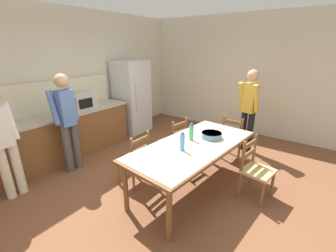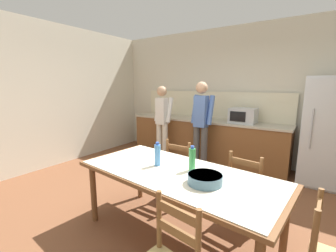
# 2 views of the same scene
# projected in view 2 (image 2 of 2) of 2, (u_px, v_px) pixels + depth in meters

# --- Properties ---
(ground_plane) EXTENTS (8.32, 8.32, 0.00)m
(ground_plane) POSITION_uv_depth(u_px,v_px,m) (182.00, 217.00, 2.90)
(ground_plane) COLOR brown
(wall_back) EXTENTS (6.52, 0.12, 2.90)m
(wall_back) POSITION_uv_depth(u_px,v_px,m) (246.00, 96.00, 4.80)
(wall_back) COLOR beige
(wall_back) RESTS_ON ground
(wall_left) EXTENTS (0.12, 5.20, 2.90)m
(wall_left) POSITION_uv_depth(u_px,v_px,m) (41.00, 96.00, 4.44)
(wall_left) COLOR beige
(wall_left) RESTS_ON ground
(kitchen_counter) EXTENTS (3.53, 0.66, 0.92)m
(kitchen_counter) POSITION_uv_depth(u_px,v_px,m) (204.00, 139.00, 5.05)
(kitchen_counter) COLOR brown
(kitchen_counter) RESTS_ON ground
(counter_splashback) EXTENTS (3.49, 0.03, 0.60)m
(counter_splashback) POSITION_uv_depth(u_px,v_px,m) (211.00, 105.00, 5.16)
(counter_splashback) COLOR beige
(counter_splashback) RESTS_ON kitchen_counter
(refrigerator) EXTENTS (0.75, 0.73, 1.82)m
(refrigerator) POSITION_uv_depth(u_px,v_px,m) (328.00, 132.00, 3.70)
(refrigerator) COLOR silver
(refrigerator) RESTS_ON ground
(microwave) EXTENTS (0.50, 0.39, 0.30)m
(microwave) POSITION_uv_depth(u_px,v_px,m) (243.00, 116.00, 4.46)
(microwave) COLOR #B2B7BC
(microwave) RESTS_ON kitchen_counter
(dining_table) EXTENTS (2.26, 1.18, 0.78)m
(dining_table) POSITION_uv_depth(u_px,v_px,m) (177.00, 178.00, 2.37)
(dining_table) COLOR brown
(dining_table) RESTS_ON ground
(bottle_near_centre) EXTENTS (0.07, 0.07, 0.27)m
(bottle_near_centre) POSITION_uv_depth(u_px,v_px,m) (158.00, 155.00, 2.51)
(bottle_near_centre) COLOR #4C8ED6
(bottle_near_centre) RESTS_ON dining_table
(bottle_off_centre) EXTENTS (0.07, 0.07, 0.27)m
(bottle_off_centre) POSITION_uv_depth(u_px,v_px,m) (192.00, 159.00, 2.36)
(bottle_off_centre) COLOR green
(bottle_off_centre) RESTS_ON dining_table
(serving_bowl) EXTENTS (0.32, 0.32, 0.09)m
(serving_bowl) POSITION_uv_depth(u_px,v_px,m) (205.00, 178.00, 2.06)
(serving_bowl) COLOR slate
(serving_bowl) RESTS_ON dining_table
(chair_side_far_right) EXTENTS (0.47, 0.45, 0.91)m
(chair_side_far_right) POSITION_uv_depth(u_px,v_px,m) (248.00, 189.00, 2.71)
(chair_side_far_right) COLOR brown
(chair_side_far_right) RESTS_ON ground
(chair_side_far_left) EXTENTS (0.42, 0.40, 0.91)m
(chair_side_far_left) POSITION_uv_depth(u_px,v_px,m) (182.00, 170.00, 3.32)
(chair_side_far_left) COLOR brown
(chair_side_far_left) RESTS_ON ground
(person_at_sink) EXTENTS (0.41, 0.29, 1.65)m
(person_at_sink) POSITION_uv_depth(u_px,v_px,m) (162.00, 119.00, 4.98)
(person_at_sink) COLOR silver
(person_at_sink) RESTS_ON ground
(person_at_counter) EXTENTS (0.44, 0.30, 1.74)m
(person_at_counter) POSITION_uv_depth(u_px,v_px,m) (201.00, 121.00, 4.42)
(person_at_counter) COLOR #4C4C4C
(person_at_counter) RESTS_ON ground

